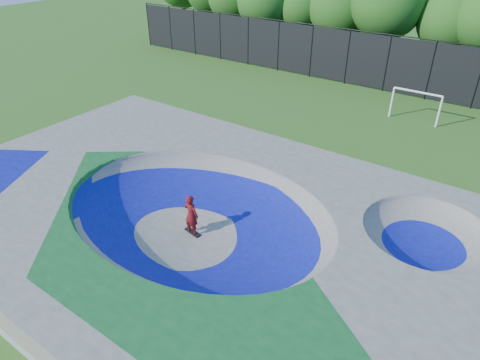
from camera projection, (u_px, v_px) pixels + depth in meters
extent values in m
plane|color=#2E5C19|center=(198.00, 237.00, 16.77)|extent=(120.00, 120.00, 0.00)
cube|color=gray|center=(197.00, 221.00, 16.39)|extent=(22.00, 14.00, 1.50)
imported|color=red|center=(191.00, 215.00, 16.54)|extent=(0.65, 0.43, 1.75)
cube|color=black|center=(193.00, 232.00, 16.98)|extent=(0.81, 0.34, 0.05)
cylinder|color=white|center=(392.00, 102.00, 26.82)|extent=(0.12, 0.12, 1.90)
cylinder|color=white|center=(439.00, 112.00, 25.41)|extent=(0.12, 0.12, 1.90)
cylinder|color=white|center=(418.00, 92.00, 25.63)|extent=(2.85, 0.12, 0.12)
cylinder|color=black|center=(148.00, 25.00, 42.35)|extent=(0.09, 0.09, 4.00)
cylinder|color=black|center=(171.00, 28.00, 40.86)|extent=(0.09, 0.09, 4.00)
cylinder|color=black|center=(194.00, 32.00, 39.37)|extent=(0.09, 0.09, 4.00)
cylinder|color=black|center=(220.00, 37.00, 37.89)|extent=(0.09, 0.09, 4.00)
cylinder|color=black|center=(248.00, 41.00, 36.40)|extent=(0.09, 0.09, 4.00)
cylinder|color=black|center=(278.00, 46.00, 34.91)|extent=(0.09, 0.09, 4.00)
cylinder|color=black|center=(311.00, 51.00, 33.42)|extent=(0.09, 0.09, 4.00)
cylinder|color=black|center=(347.00, 57.00, 31.93)|extent=(0.09, 0.09, 4.00)
cylinder|color=black|center=(387.00, 64.00, 30.45)|extent=(0.09, 0.09, 4.00)
cylinder|color=black|center=(431.00, 71.00, 28.96)|extent=(0.09, 0.09, 4.00)
cylinder|color=black|center=(479.00, 79.00, 27.47)|extent=(0.09, 0.09, 4.00)
cube|color=black|center=(387.00, 64.00, 30.45)|extent=(48.00, 0.03, 3.80)
cylinder|color=black|center=(392.00, 35.00, 29.42)|extent=(48.00, 0.08, 0.08)
cylinder|color=#463323|center=(185.00, 18.00, 46.59)|extent=(0.44, 0.44, 3.55)
cylinder|color=#463323|center=(213.00, 24.00, 45.34)|extent=(0.44, 0.44, 2.99)
cylinder|color=#463323|center=(235.00, 32.00, 42.30)|extent=(0.44, 0.44, 2.80)
cylinder|color=#463323|center=(264.00, 39.00, 39.87)|extent=(0.44, 0.44, 2.78)
sphere|color=#215817|center=(265.00, 1.00, 38.17)|extent=(5.10, 5.10, 5.10)
cylinder|color=#463323|center=(299.00, 41.00, 38.87)|extent=(0.44, 0.44, 2.82)
sphere|color=#215817|center=(302.00, 7.00, 37.37)|extent=(4.06, 4.06, 4.06)
cylinder|color=#463323|center=(336.00, 48.00, 37.27)|extent=(0.44, 0.44, 2.61)
sphere|color=#215817|center=(341.00, 8.00, 35.59)|extent=(5.25, 5.25, 5.25)
cylinder|color=#463323|center=(380.00, 52.00, 34.52)|extent=(0.44, 0.44, 3.34)
sphere|color=#215817|center=(388.00, 2.00, 32.59)|extent=(5.59, 5.59, 5.59)
cylinder|color=#463323|center=(441.00, 62.00, 33.30)|extent=(0.44, 0.44, 2.62)
sphere|color=#215817|center=(451.00, 20.00, 31.69)|extent=(4.85, 4.85, 4.85)
cylinder|color=#463323|center=(478.00, 67.00, 31.40)|extent=(0.44, 0.44, 3.07)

